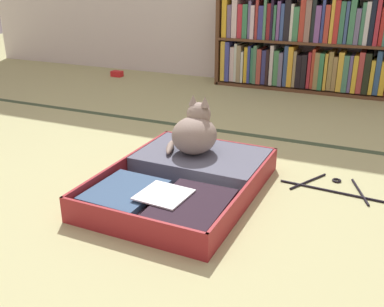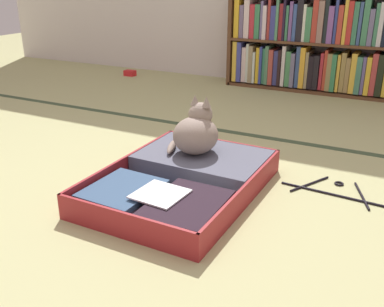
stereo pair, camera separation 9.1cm
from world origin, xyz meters
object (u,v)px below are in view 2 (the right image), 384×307
at_px(black_cat, 196,133).
at_px(small_red_pouch, 130,73).
at_px(clothes_hanger, 334,191).
at_px(bookshelf, 331,46).
at_px(open_suitcase, 187,179).

relative_size(black_cat, small_red_pouch, 2.67).
bearing_deg(clothes_hanger, bookshelf, 102.50).
relative_size(bookshelf, open_suitcase, 1.92).
height_order(bookshelf, black_cat, bookshelf).
xyz_separation_m(bookshelf, open_suitcase, (-0.19, -2.03, -0.32)).
bearing_deg(black_cat, bookshelf, 82.92).
distance_m(bookshelf, clothes_hanger, 1.85).
height_order(bookshelf, open_suitcase, bookshelf).
bearing_deg(small_red_pouch, clothes_hanger, -36.52).
distance_m(open_suitcase, small_red_pouch, 2.42).
bearing_deg(clothes_hanger, open_suitcase, -155.71).
xyz_separation_m(open_suitcase, clothes_hanger, (0.58, 0.26, -0.04)).
relative_size(open_suitcase, small_red_pouch, 8.47).
height_order(open_suitcase, clothes_hanger, open_suitcase).
xyz_separation_m(bookshelf, small_red_pouch, (-1.75, -0.18, -0.34)).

